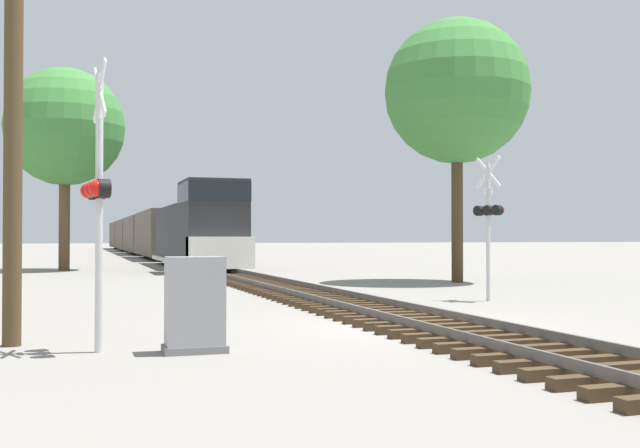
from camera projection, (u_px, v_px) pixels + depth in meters
ground_plane at (419, 327)px, 15.32m from camera, size 400.00×400.00×0.00m
rail_track_bed at (419, 320)px, 15.32m from camera, size 2.60×160.00×0.31m
freight_train at (143, 235)px, 76.56m from camera, size 3.12×88.13×4.71m
crossing_signal_near at (97, 193)px, 11.96m from camera, size 0.46×1.02×4.65m
crossing_signal_far at (489, 216)px, 21.48m from camera, size 0.56×1.01×4.16m
relay_cabinet at (195, 305)px, 11.93m from camera, size 1.00×0.61×1.53m
utility_pole at (13, 124)px, 12.67m from camera, size 1.80×0.31×7.29m
tree_far_right at (457, 92)px, 30.28m from camera, size 5.86×5.86×10.68m
tree_mid_background at (65, 127)px, 40.82m from camera, size 6.42×6.42×11.06m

